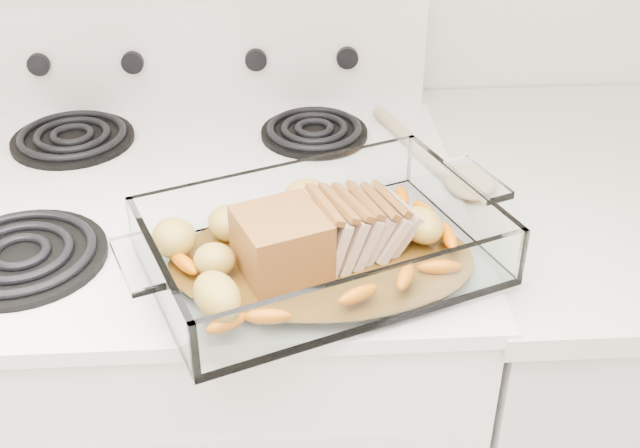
{
  "coord_description": "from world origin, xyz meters",
  "views": [
    {
      "loc": [
        0.13,
        0.67,
        1.51
      ],
      "look_at": [
        0.18,
        1.47,
        0.99
      ],
      "focal_mm": 45.0,
      "sensor_mm": 36.0,
      "label": 1
    }
  ],
  "objects": [
    {
      "name": "counter_right",
      "position": [
        0.67,
        1.66,
        0.47
      ],
      "size": [
        0.58,
        0.68,
        0.93
      ],
      "color": "silver",
      "rests_on": "ground"
    },
    {
      "name": "roast_vegetables",
      "position": [
        0.17,
        1.48,
        0.97
      ],
      "size": [
        0.34,
        0.19,
        0.04
      ],
      "rotation": [
        0.0,
        0.0,
        0.38
      ],
      "color": "#CA5500",
      "rests_on": "baking_dish"
    },
    {
      "name": "wooden_spoon",
      "position": [
        0.38,
        1.69,
        0.95
      ],
      "size": [
        0.15,
        0.29,
        0.02
      ],
      "rotation": [
        0.0,
        0.0,
        0.34
      ],
      "color": "tan",
      "rests_on": "electric_range"
    },
    {
      "name": "baking_dish",
      "position": [
        0.18,
        1.45,
        0.96
      ],
      "size": [
        0.4,
        0.26,
        0.08
      ],
      "rotation": [
        0.0,
        0.0,
        0.37
      ],
      "color": "white",
      "rests_on": "electric_range"
    },
    {
      "name": "electric_range",
      "position": [
        0.0,
        1.66,
        0.48
      ],
      "size": [
        0.78,
        0.7,
        1.12
      ],
      "color": "white",
      "rests_on": "ground"
    },
    {
      "name": "pork_roast",
      "position": [
        0.17,
        1.45,
        0.99
      ],
      "size": [
        0.22,
        0.1,
        0.08
      ],
      "rotation": [
        0.0,
        0.0,
        0.07
      ],
      "color": "brown",
      "rests_on": "baking_dish"
    }
  ]
}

